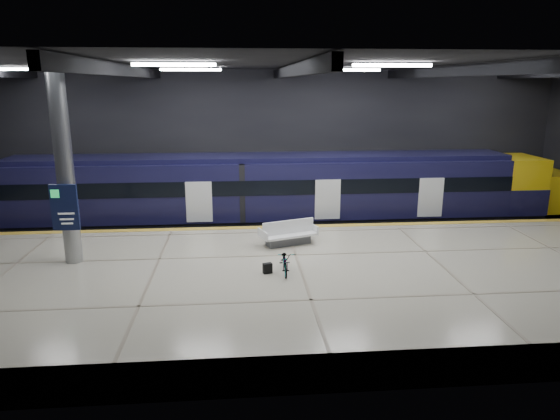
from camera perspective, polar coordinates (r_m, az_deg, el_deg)
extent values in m
plane|color=black|center=(20.00, 1.42, -7.16)|extent=(30.00, 30.00, 0.00)
cube|color=black|center=(26.78, -0.42, 7.20)|extent=(30.00, 0.10, 8.00)
cube|color=black|center=(11.20, 6.05, -3.02)|extent=(30.00, 0.10, 8.00)
cube|color=black|center=(18.62, 1.58, 16.40)|extent=(30.00, 16.00, 0.10)
cube|color=black|center=(18.90, -17.48, 14.98)|extent=(0.25, 16.00, 0.40)
cube|color=black|center=(18.61, 1.57, 15.63)|extent=(0.25, 16.00, 0.40)
cube|color=black|center=(20.19, 19.36, 14.76)|extent=(0.25, 16.00, 0.40)
cube|color=white|center=(16.61, -12.00, 15.95)|extent=(2.60, 0.18, 0.10)
cube|color=white|center=(17.27, 12.70, 15.84)|extent=(2.60, 0.18, 0.10)
cube|color=white|center=(24.20, -27.43, 14.10)|extent=(2.60, 0.18, 0.10)
cube|color=white|center=(22.58, -10.16, 15.52)|extent=(2.60, 0.18, 0.10)
cube|color=white|center=(23.06, 8.12, 15.57)|extent=(2.60, 0.18, 0.10)
cube|color=white|center=(25.54, 24.12, 14.37)|extent=(2.60, 0.18, 0.10)
cube|color=beige|center=(17.49, 2.34, -8.47)|extent=(30.00, 11.00, 1.10)
cube|color=gold|center=(22.23, 0.66, -1.92)|extent=(30.00, 0.40, 0.01)
cube|color=gray|center=(24.46, 0.19, -2.90)|extent=(30.00, 0.08, 0.16)
cube|color=gray|center=(25.83, -0.10, -1.96)|extent=(30.00, 0.08, 0.16)
cube|color=black|center=(24.96, -1.99, -1.43)|extent=(24.00, 2.58, 0.80)
cube|color=black|center=(24.53, -2.03, 2.56)|extent=(24.00, 2.80, 2.75)
cube|color=black|center=(24.27, -2.06, 6.02)|extent=(24.00, 2.30, 0.24)
cube|color=black|center=(23.10, -1.85, 2.52)|extent=(24.00, 0.04, 0.70)
cube|color=white|center=(23.57, 5.46, 1.21)|extent=(1.20, 0.05, 1.90)
cube|color=yellow|center=(28.32, 25.29, 2.78)|extent=(2.00, 2.80, 2.75)
cube|color=black|center=(28.44, 25.85, 3.12)|extent=(1.60, 2.38, 0.80)
cube|color=#595B60|center=(19.80, 0.95, -3.50)|extent=(1.82, 1.09, 0.33)
cube|color=white|center=(19.73, 0.95, -2.81)|extent=(2.36, 1.59, 0.09)
cube|color=white|center=(19.64, 0.96, -1.96)|extent=(2.08, 0.81, 0.54)
cube|color=white|center=(19.27, -1.97, -2.83)|extent=(0.37, 0.89, 0.33)
cube|color=white|center=(20.16, 3.75, -2.07)|extent=(0.37, 0.89, 0.33)
imported|color=#99999E|center=(16.85, 0.61, -5.88)|extent=(0.59, 1.55, 0.80)
cube|color=black|center=(16.89, -1.44, -6.67)|extent=(0.34, 0.26, 0.35)
cylinder|color=#9EA0A5|center=(18.67, -23.41, 4.60)|extent=(0.60, 0.60, 6.90)
cube|color=#10183D|center=(18.53, -23.39, 0.27)|extent=(0.90, 0.12, 1.60)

